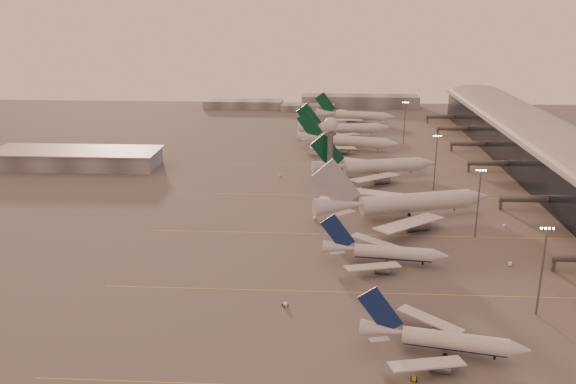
{
  "coord_description": "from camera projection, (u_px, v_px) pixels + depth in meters",
  "views": [
    {
      "loc": [
        1.45,
        -145.94,
        78.02
      ],
      "look_at": [
        -11.33,
        75.35,
        8.89
      ],
      "focal_mm": 38.0,
      "sensor_mm": 36.0,
      "label": 1
    }
  ],
  "objects": [
    {
      "name": "greentail_b",
      "position": [
        347.0,
        143.0,
        336.07
      ],
      "size": [
        56.11,
        44.8,
        20.73
      ],
      "color": "silver",
      "rests_on": "ground"
    },
    {
      "name": "mast_c",
      "position": [
        436.0,
        160.0,
        260.39
      ],
      "size": [
        3.6,
        0.56,
        25.0
      ],
      "color": "#56585D",
      "rests_on": "ground"
    },
    {
      "name": "narrowbody_mid",
      "position": [
        384.0,
        254.0,
        189.35
      ],
      "size": [
        39.6,
        31.45,
        15.5
      ],
      "color": "silver",
      "rests_on": "ground"
    },
    {
      "name": "gsv_truck_b",
      "position": [
        512.0,
        263.0,
        188.01
      ],
      "size": [
        6.2,
        4.15,
        2.36
      ],
      "color": "white",
      "rests_on": "ground"
    },
    {
      "name": "hangar",
      "position": [
        76.0,
        158.0,
        301.14
      ],
      "size": [
        82.0,
        27.0,
        8.5
      ],
      "color": "slate",
      "rests_on": "ground"
    },
    {
      "name": "radar_tower",
      "position": [
        330.0,
        137.0,
        270.25
      ],
      "size": [
        6.4,
        6.4,
        31.1
      ],
      "color": "#56585D",
      "rests_on": "ground"
    },
    {
      "name": "gsv_tug_hangar",
      "position": [
        414.0,
        162.0,
        308.04
      ],
      "size": [
        4.14,
        2.68,
        1.13
      ],
      "color": "gold",
      "rests_on": "ground"
    },
    {
      "name": "gsv_truck_c",
      "position": [
        316.0,
        216.0,
        228.39
      ],
      "size": [
        6.4,
        4.29,
        2.43
      ],
      "color": "white",
      "rests_on": "ground"
    },
    {
      "name": "gsv_tug_near",
      "position": [
        414.0,
        379.0,
        131.28
      ],
      "size": [
        2.35,
        3.42,
        0.91
      ],
      "color": "gold",
      "rests_on": "ground"
    },
    {
      "name": "gsv_catering_b",
      "position": [
        505.0,
        222.0,
        220.75
      ],
      "size": [
        4.51,
        2.18,
        3.69
      ],
      "color": "white",
      "rests_on": "ground"
    },
    {
      "name": "widebody_white",
      "position": [
        404.0,
        207.0,
        229.2
      ],
      "size": [
        69.03,
        54.53,
        24.97
      ],
      "color": "silver",
      "rests_on": "ground"
    },
    {
      "name": "greentail_c",
      "position": [
        344.0,
        131.0,
        369.48
      ],
      "size": [
        56.9,
        45.65,
        20.74
      ],
      "color": "silver",
      "rests_on": "ground"
    },
    {
      "name": "mast_b",
      "position": [
        478.0,
        199.0,
        207.69
      ],
      "size": [
        3.6,
        0.56,
        25.0
      ],
      "color": "#56585D",
      "rests_on": "ground"
    },
    {
      "name": "narrowbody_near",
      "position": [
        442.0,
        342.0,
        140.32
      ],
      "size": [
        38.84,
        30.71,
        15.32
      ],
      "color": "silver",
      "rests_on": "ground"
    },
    {
      "name": "gsv_tug_mid",
      "position": [
        285.0,
        305.0,
        163.42
      ],
      "size": [
        3.23,
        3.7,
        0.91
      ],
      "color": "white",
      "rests_on": "ground"
    },
    {
      "name": "mast_a",
      "position": [
        542.0,
        266.0,
        155.11
      ],
      "size": [
        3.6,
        0.56,
        25.0
      ],
      "color": "#56585D",
      "rests_on": "ground"
    },
    {
      "name": "gsv_truck_d",
      "position": [
        280.0,
        174.0,
        286.11
      ],
      "size": [
        3.03,
        4.95,
        1.88
      ],
      "color": "white",
      "rests_on": "ground"
    },
    {
      "name": "terminal",
      "position": [
        573.0,
        169.0,
        258.25
      ],
      "size": [
        57.0,
        362.0,
        23.04
      ],
      "color": "black",
      "rests_on": "ground"
    },
    {
      "name": "distant_horizon",
      "position": [
        325.0,
        103.0,
        470.97
      ],
      "size": [
        165.0,
        37.5,
        9.0
      ],
      "color": "slate",
      "rests_on": "ground"
    },
    {
      "name": "greentail_a",
      "position": [
        375.0,
        169.0,
        283.62
      ],
      "size": [
        59.35,
        47.36,
        21.96
      ],
      "color": "silver",
      "rests_on": "ground"
    },
    {
      "name": "greentail_d",
      "position": [
        355.0,
        117.0,
        413.69
      ],
      "size": [
        53.93,
        43.13,
        19.81
      ],
      "color": "silver",
      "rests_on": "ground"
    },
    {
      "name": "ground",
      "position": [
        314.0,
        308.0,
        162.39
      ],
      "size": [
        700.0,
        700.0,
        0.0
      ],
      "primitive_type": "plane",
      "color": "#4E4C4C",
      "rests_on": "ground"
    },
    {
      "name": "gsv_tug_far",
      "position": [
        361.0,
        189.0,
        264.96
      ],
      "size": [
        2.42,
        3.59,
        0.96
      ],
      "color": "white",
      "rests_on": "ground"
    },
    {
      "name": "taxiway_markings",
      "position": [
        402.0,
        234.0,
        214.11
      ],
      "size": [
        180.0,
        185.25,
        0.02
      ],
      "color": "gold",
      "rests_on": "ground"
    },
    {
      "name": "mast_d",
      "position": [
        405.0,
        121.0,
        346.27
      ],
      "size": [
        3.6,
        0.56,
        25.0
      ],
      "color": "#56585D",
      "rests_on": "ground"
    }
  ]
}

